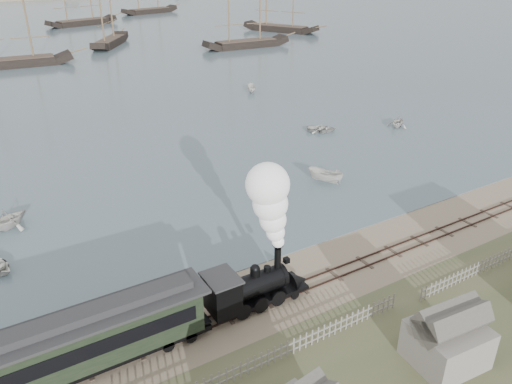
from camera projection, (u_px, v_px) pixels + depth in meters
ground at (296, 269)px, 37.48m from camera, size 600.00×600.00×0.00m
harbor_water at (4, 20)px, 168.07m from camera, size 600.00×336.00×0.06m
rail_track at (313, 283)px, 35.93m from camera, size 120.00×1.80×0.16m
picket_fence_west at (275, 362)px, 29.08m from camera, size 19.00×0.10×1.20m
picket_fence_east at (490, 269)px, 37.54m from camera, size 15.00×0.10×1.20m
shed_mid at (443, 360)px, 29.19m from camera, size 4.00×3.50×3.60m
locomotive at (268, 246)px, 32.20m from camera, size 7.73×2.89×9.64m
passenger_coach at (82, 341)px, 27.49m from camera, size 14.72×2.84×3.58m
beached_dinghy at (170, 313)px, 32.45m from camera, size 3.41×4.12×0.74m
rowboat_1 at (8, 219)px, 42.53m from camera, size 4.27×4.47×1.83m
rowboat_2 at (325, 176)px, 50.97m from camera, size 3.83×3.29×1.43m
rowboat_3 at (322, 129)px, 65.34m from camera, size 4.44×4.72×0.80m
rowboat_4 at (398, 121)px, 66.77m from camera, size 3.70×3.91×1.63m
rowboat_5 at (251, 89)px, 82.93m from camera, size 3.44×2.59×1.25m
schooner_2 at (4, 15)px, 96.96m from camera, size 23.04×6.97×20.00m
schooner_3 at (106, 3)px, 119.03m from camera, size 14.22×18.00×20.00m
schooner_4 at (246, 4)px, 116.72m from camera, size 21.80×6.06×20.00m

